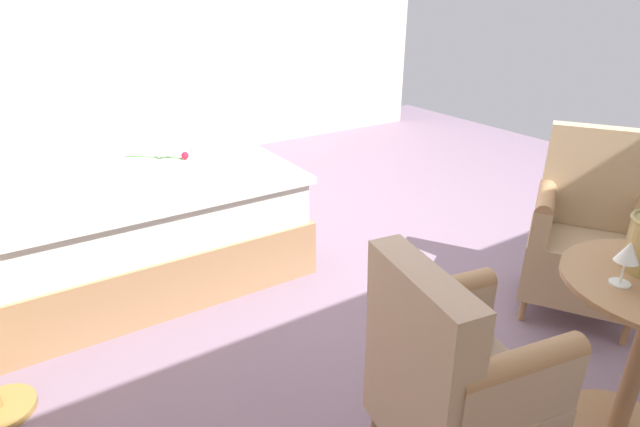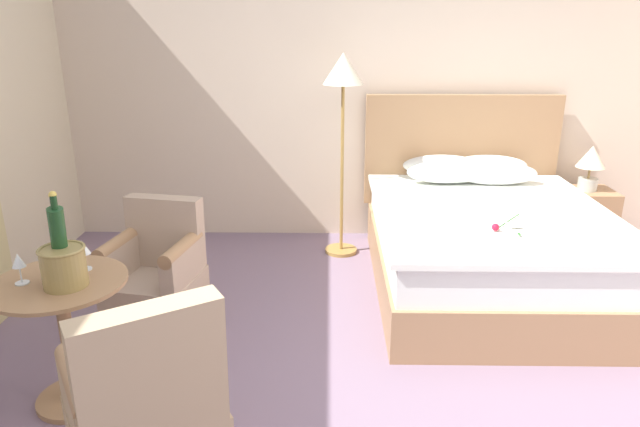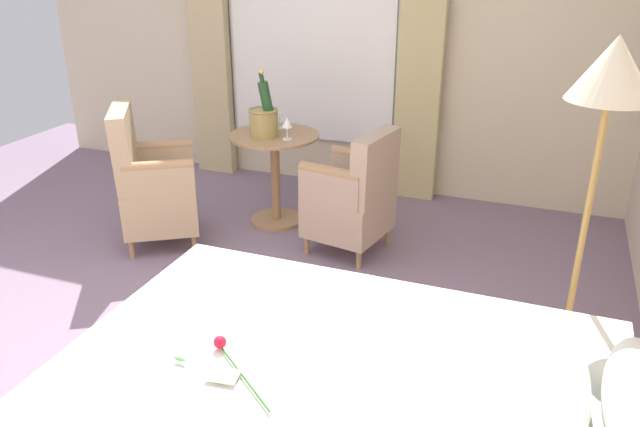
{
  "view_description": "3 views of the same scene",
  "coord_description": "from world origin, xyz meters",
  "px_view_note": "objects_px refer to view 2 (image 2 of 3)",
  "views": [
    {
      "loc": [
        -2.38,
        1.91,
        1.64
      ],
      "look_at": [
        -0.58,
        0.75,
        0.69
      ],
      "focal_mm": 28.0,
      "sensor_mm": 36.0,
      "label": 1
    },
    {
      "loc": [
        -0.41,
        -2.5,
        1.95
      ],
      "look_at": [
        -0.47,
        1.1,
        0.73
      ],
      "focal_mm": 32.0,
      "sensor_mm": 36.0,
      "label": 2
    },
    {
      "loc": [
        2.32,
        2.0,
        2.02
      ],
      "look_at": [
        -0.55,
        0.91,
        0.69
      ],
      "focal_mm": 35.0,
      "sensor_mm": 36.0,
      "label": 3
    }
  ],
  "objects_px": {
    "champagne_bucket": "(63,260)",
    "wine_glass_near_bucket": "(82,248)",
    "floor_lamp_brass": "(343,88)",
    "wine_glass_near_edge": "(19,262)",
    "armchair_facing_bed": "(148,415)",
    "bed": "(484,239)",
    "armchair_by_window": "(157,275)",
    "bedside_lamp": "(591,162)",
    "side_table_round": "(66,329)",
    "nightstand": "(582,219)"
  },
  "relations": [
    {
      "from": "bed",
      "to": "floor_lamp_brass",
      "type": "relative_size",
      "value": 1.27
    },
    {
      "from": "side_table_round",
      "to": "bed",
      "type": "bearing_deg",
      "value": 30.45
    },
    {
      "from": "wine_glass_near_edge",
      "to": "armchair_facing_bed",
      "type": "height_order",
      "value": "armchair_facing_bed"
    },
    {
      "from": "champagne_bucket",
      "to": "wine_glass_near_bucket",
      "type": "relative_size",
      "value": 2.97
    },
    {
      "from": "side_table_round",
      "to": "wine_glass_near_edge",
      "type": "distance_m",
      "value": 0.42
    },
    {
      "from": "nightstand",
      "to": "champagne_bucket",
      "type": "xyz_separation_m",
      "value": [
        -3.55,
        -2.3,
        0.58
      ]
    },
    {
      "from": "bedside_lamp",
      "to": "bed",
      "type": "bearing_deg",
      "value": -144.88
    },
    {
      "from": "bedside_lamp",
      "to": "floor_lamp_brass",
      "type": "distance_m",
      "value": 2.25
    },
    {
      "from": "nightstand",
      "to": "floor_lamp_brass",
      "type": "height_order",
      "value": "floor_lamp_brass"
    },
    {
      "from": "nightstand",
      "to": "wine_glass_near_edge",
      "type": "height_order",
      "value": "wine_glass_near_edge"
    },
    {
      "from": "bed",
      "to": "armchair_by_window",
      "type": "distance_m",
      "value": 2.41
    },
    {
      "from": "bed",
      "to": "armchair_facing_bed",
      "type": "relative_size",
      "value": 2.17
    },
    {
      "from": "champagne_bucket",
      "to": "armchair_facing_bed",
      "type": "height_order",
      "value": "champagne_bucket"
    },
    {
      "from": "bed",
      "to": "champagne_bucket",
      "type": "distance_m",
      "value": 2.97
    },
    {
      "from": "side_table_round",
      "to": "wine_glass_near_bucket",
      "type": "bearing_deg",
      "value": 60.67
    },
    {
      "from": "bedside_lamp",
      "to": "side_table_round",
      "type": "xyz_separation_m",
      "value": [
        -3.62,
        -2.25,
        -0.36
      ]
    },
    {
      "from": "armchair_by_window",
      "to": "armchair_facing_bed",
      "type": "bearing_deg",
      "value": -75.38
    },
    {
      "from": "bed",
      "to": "wine_glass_near_bucket",
      "type": "relative_size",
      "value": 13.18
    },
    {
      "from": "wine_glass_near_bucket",
      "to": "armchair_facing_bed",
      "type": "xyz_separation_m",
      "value": [
        0.55,
        -0.81,
        -0.39
      ]
    },
    {
      "from": "side_table_round",
      "to": "champagne_bucket",
      "type": "relative_size",
      "value": 1.45
    },
    {
      "from": "bed",
      "to": "floor_lamp_brass",
      "type": "height_order",
      "value": "floor_lamp_brass"
    },
    {
      "from": "wine_glass_near_edge",
      "to": "side_table_round",
      "type": "bearing_deg",
      "value": 10.28
    },
    {
      "from": "champagne_bucket",
      "to": "wine_glass_near_edge",
      "type": "xyz_separation_m",
      "value": [
        -0.23,
        0.02,
        -0.02
      ]
    },
    {
      "from": "champagne_bucket",
      "to": "nightstand",
      "type": "bearing_deg",
      "value": 32.9
    },
    {
      "from": "champagne_bucket",
      "to": "armchair_by_window",
      "type": "distance_m",
      "value": 0.9
    },
    {
      "from": "bed",
      "to": "armchair_by_window",
      "type": "relative_size",
      "value": 2.45
    },
    {
      "from": "champagne_bucket",
      "to": "wine_glass_near_bucket",
      "type": "height_order",
      "value": "champagne_bucket"
    },
    {
      "from": "champagne_bucket",
      "to": "wine_glass_near_bucket",
      "type": "distance_m",
      "value": 0.19
    },
    {
      "from": "armchair_facing_bed",
      "to": "champagne_bucket",
      "type": "bearing_deg",
      "value": 132.24
    },
    {
      "from": "nightstand",
      "to": "armchair_by_window",
      "type": "height_order",
      "value": "armchair_by_window"
    },
    {
      "from": "nightstand",
      "to": "champagne_bucket",
      "type": "bearing_deg",
      "value": -147.1
    },
    {
      "from": "bedside_lamp",
      "to": "floor_lamp_brass",
      "type": "height_order",
      "value": "floor_lamp_brass"
    },
    {
      "from": "wine_glass_near_bucket",
      "to": "wine_glass_near_edge",
      "type": "height_order",
      "value": "wine_glass_near_bucket"
    },
    {
      "from": "nightstand",
      "to": "armchair_by_window",
      "type": "relative_size",
      "value": 0.61
    },
    {
      "from": "floor_lamp_brass",
      "to": "side_table_round",
      "type": "distance_m",
      "value": 2.76
    },
    {
      "from": "side_table_round",
      "to": "armchair_by_window",
      "type": "distance_m",
      "value": 0.76
    },
    {
      "from": "floor_lamp_brass",
      "to": "wine_glass_near_edge",
      "type": "relative_size",
      "value": 10.61
    },
    {
      "from": "floor_lamp_brass",
      "to": "wine_glass_near_edge",
      "type": "distance_m",
      "value": 2.76
    },
    {
      "from": "nightstand",
      "to": "side_table_round",
      "type": "height_order",
      "value": "side_table_round"
    },
    {
      "from": "armchair_by_window",
      "to": "armchair_facing_bed",
      "type": "relative_size",
      "value": 0.89
    },
    {
      "from": "side_table_round",
      "to": "champagne_bucket",
      "type": "height_order",
      "value": "champagne_bucket"
    },
    {
      "from": "bed",
      "to": "side_table_round",
      "type": "height_order",
      "value": "bed"
    },
    {
      "from": "bed",
      "to": "champagne_bucket",
      "type": "bearing_deg",
      "value": -148.09
    },
    {
      "from": "wine_glass_near_edge",
      "to": "armchair_facing_bed",
      "type": "bearing_deg",
      "value": -38.85
    },
    {
      "from": "bed",
      "to": "champagne_bucket",
      "type": "xyz_separation_m",
      "value": [
        -2.48,
        -1.55,
        0.47
      ]
    },
    {
      "from": "champagne_bucket",
      "to": "bedside_lamp",
      "type": "bearing_deg",
      "value": 32.9
    },
    {
      "from": "champagne_bucket",
      "to": "wine_glass_near_edge",
      "type": "bearing_deg",
      "value": 175.49
    },
    {
      "from": "side_table_round",
      "to": "champagne_bucket",
      "type": "xyz_separation_m",
      "value": [
        0.06,
        -0.05,
        0.41
      ]
    },
    {
      "from": "bedside_lamp",
      "to": "armchair_by_window",
      "type": "xyz_separation_m",
      "value": [
        -3.35,
        -1.54,
        -0.38
      ]
    },
    {
      "from": "nightstand",
      "to": "wine_glass_near_edge",
      "type": "relative_size",
      "value": 3.36
    }
  ]
}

